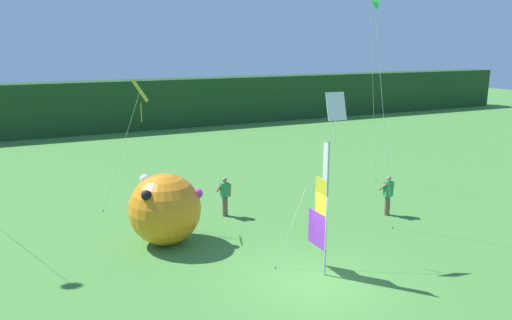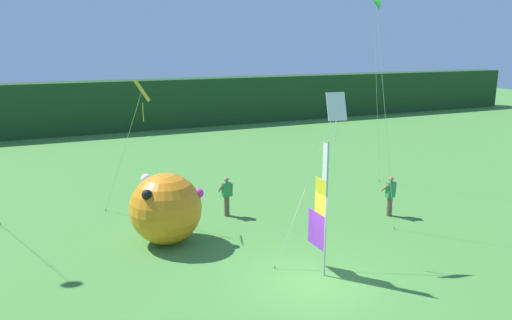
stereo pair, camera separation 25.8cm
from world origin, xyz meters
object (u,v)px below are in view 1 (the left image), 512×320
at_px(person_mid_field, 388,194).
at_px(kite_yellow_diamond_0, 139,96).
at_px(person_near_banner, 225,196).
at_px(inflatable_balloon, 165,209).
at_px(kite_green_delta_4, 374,2).
at_px(kite_white_diamond_3, 334,113).
at_px(banner_flag, 321,210).

bearing_deg(person_mid_field, kite_yellow_diamond_0, 160.59).
distance_m(person_near_banner, person_mid_field, 6.67).
bearing_deg(inflatable_balloon, kite_yellow_diamond_0, 95.68).
height_order(kite_yellow_diamond_0, kite_green_delta_4, kite_green_delta_4).
bearing_deg(kite_yellow_diamond_0, kite_green_delta_4, -26.22).
xyz_separation_m(inflatable_balloon, kite_white_diamond_3, (4.72, -3.21, 3.50)).
bearing_deg(person_mid_field, inflatable_balloon, 173.83).
distance_m(kite_white_diamond_3, kite_green_delta_4, 4.78).
height_order(person_near_banner, kite_green_delta_4, kite_green_delta_4).
bearing_deg(kite_white_diamond_3, person_near_banner, 109.91).
distance_m(banner_flag, person_near_banner, 6.08).
height_order(banner_flag, person_near_banner, banner_flag).
xyz_separation_m(person_near_banner, person_mid_field, (6.09, -2.72, 0.01)).
xyz_separation_m(banner_flag, inflatable_balloon, (-3.74, 4.17, -0.73)).
distance_m(person_near_banner, kite_white_diamond_3, 6.55).
bearing_deg(inflatable_balloon, kite_white_diamond_3, -34.18).
height_order(person_near_banner, inflatable_balloon, inflatable_balloon).
bearing_deg(inflatable_balloon, person_mid_field, -6.17).
bearing_deg(kite_yellow_diamond_0, inflatable_balloon, -84.32).
bearing_deg(inflatable_balloon, person_near_banner, 30.75).
relative_size(banner_flag, kite_yellow_diamond_0, 0.74).
bearing_deg(kite_green_delta_4, kite_yellow_diamond_0, 153.78).
height_order(banner_flag, kite_green_delta_4, kite_green_delta_4).
relative_size(person_mid_field, kite_yellow_diamond_0, 0.30).
bearing_deg(kite_white_diamond_3, kite_green_delta_4, 32.65).
xyz_separation_m(banner_flag, person_near_banner, (-0.81, 5.91, -1.13)).
height_order(banner_flag, kite_yellow_diamond_0, kite_yellow_diamond_0).
xyz_separation_m(banner_flag, kite_green_delta_4, (3.67, 2.69, 6.32)).
distance_m(person_near_banner, kite_yellow_diamond_0, 5.23).
xyz_separation_m(person_mid_field, kite_green_delta_4, (-1.61, -0.51, 7.43)).
bearing_deg(kite_white_diamond_3, kite_yellow_diamond_0, 132.03).
height_order(person_mid_field, kite_white_diamond_3, kite_white_diamond_3).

